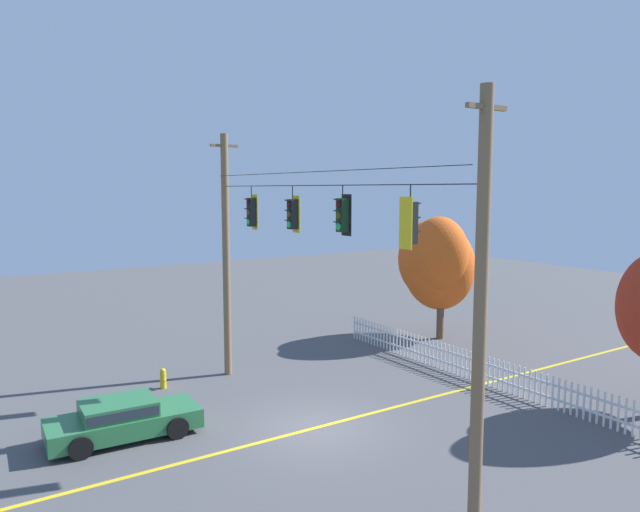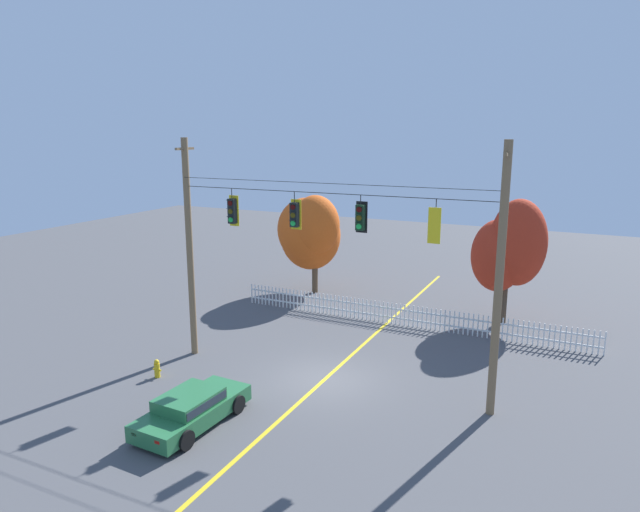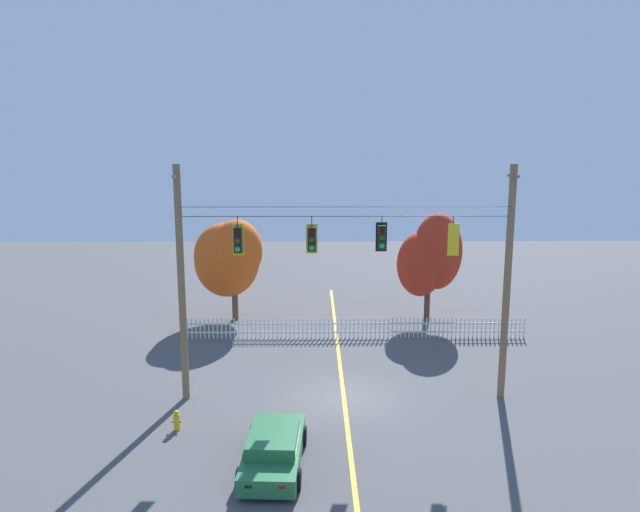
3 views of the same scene
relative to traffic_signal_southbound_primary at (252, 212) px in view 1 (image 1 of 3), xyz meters
The scene contains 11 objects.
ground 7.58m from the traffic_signal_southbound_primary, ahead, with size 80.00×80.00×0.00m, color #4C4C4F.
lane_centerline_stripe 7.58m from the traffic_signal_southbound_primary, ahead, with size 0.16×36.00×0.01m, color gold.
signal_support_span 4.41m from the traffic_signal_southbound_primary, ahead, with size 12.86×1.10×9.25m.
traffic_signal_southbound_primary is the anchor object (origin of this frame).
traffic_signal_eastbound_side 2.81m from the traffic_signal_southbound_primary, ahead, with size 0.43×0.38×1.45m.
traffic_signal_northbound_primary 5.47m from the traffic_signal_southbound_primary, ahead, with size 0.43×0.38×1.37m.
traffic_signal_westbound_side 8.18m from the traffic_signal_southbound_primary, ahead, with size 0.43×0.38×1.50m.
white_picket_fence 10.68m from the traffic_signal_southbound_primary, 56.13° to the left, with size 17.96×0.06×1.10m.
autumn_maple_near_fence 11.31m from the traffic_signal_southbound_primary, 100.47° to the left, with size 4.00×3.61×5.92m.
parked_car 7.87m from the traffic_signal_southbound_primary, 72.24° to the right, with size 2.04×4.31×1.15m.
fire_hydrant 6.89m from the traffic_signal_southbound_primary, 126.37° to the right, with size 0.38×0.22×0.74m.
Camera 1 is at (14.46, -9.26, 7.20)m, focal length 33.20 mm.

